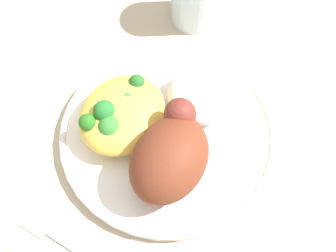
% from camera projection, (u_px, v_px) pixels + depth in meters
% --- Properties ---
extents(ground_plane, '(2.00, 2.00, 0.00)m').
position_uv_depth(ground_plane, '(168.00, 136.00, 0.53)').
color(ground_plane, '#C4B193').
extents(plate, '(0.26, 0.26, 0.02)m').
position_uv_depth(plate, '(168.00, 133.00, 0.52)').
color(plate, white).
rests_on(plate, ground_plane).
extents(roasted_chicken, '(0.12, 0.08, 0.07)m').
position_uv_depth(roasted_chicken, '(170.00, 156.00, 0.46)').
color(roasted_chicken, brown).
rests_on(roasted_chicken, plate).
extents(rice_pile, '(0.08, 0.08, 0.04)m').
position_uv_depth(rice_pile, '(201.00, 94.00, 0.51)').
color(rice_pile, white).
rests_on(rice_pile, plate).
extents(mac_cheese_with_broccoli, '(0.11, 0.10, 0.05)m').
position_uv_depth(mac_cheese_with_broccoli, '(121.00, 114.00, 0.50)').
color(mac_cheese_with_broccoli, '#F4C44B').
rests_on(mac_cheese_with_broccoli, plate).
extents(fork, '(0.02, 0.14, 0.01)m').
position_uv_depth(fork, '(67.00, 243.00, 0.46)').
color(fork, silver).
rests_on(fork, ground_plane).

